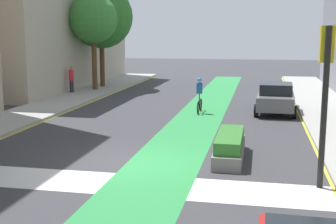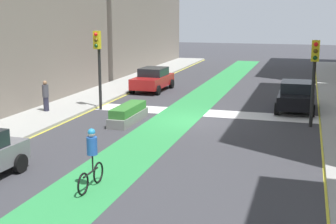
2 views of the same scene
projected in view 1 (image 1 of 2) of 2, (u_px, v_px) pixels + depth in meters
The scene contains 11 objects.
ground_plane at pixel (132, 163), 14.47m from camera, with size 120.00×120.00×0.00m, color #38383D.
bike_lane_paint at pixel (163, 165), 14.27m from camera, with size 2.40×60.00×0.01m, color #2D8C47.
crosswalk_band at pixel (112, 183), 12.54m from camera, with size 12.00×1.80×0.01m, color silver.
curb_stripe_right at pixel (328, 175), 13.30m from camera, with size 0.16×60.00×0.01m, color yellow.
traffic_signal_near_right at pixel (326, 76), 11.80m from camera, with size 0.35×0.52×4.30m.
car_grey_right_far at pixel (276, 98), 23.52m from camera, with size 2.17×4.27×1.57m.
cyclist_in_lane at pixel (199, 95), 23.48m from camera, with size 0.32×1.73×1.86m.
pedestrian_sidewalk_left_a at pixel (71, 79), 30.64m from camera, with size 0.34×0.34×1.74m.
street_tree_near at pixel (93, 19), 31.62m from camera, with size 3.42×3.42×6.69m.
street_tree_far at pixel (101, 17), 33.45m from camera, with size 4.70×4.70×7.53m.
median_planter at pixel (230, 147), 14.97m from camera, with size 0.90×3.31×0.85m.
Camera 1 is at (3.92, -13.47, 4.11)m, focal length 48.37 mm.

